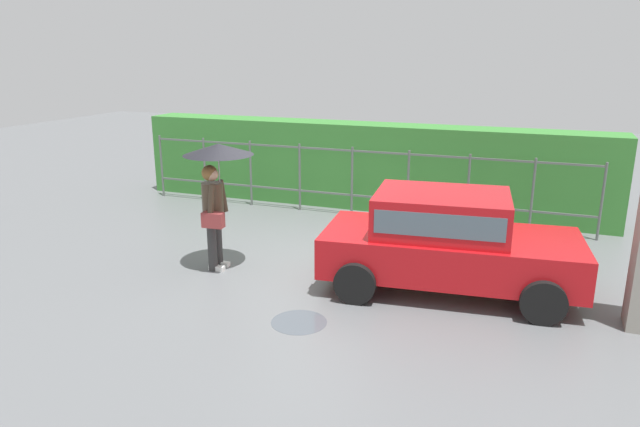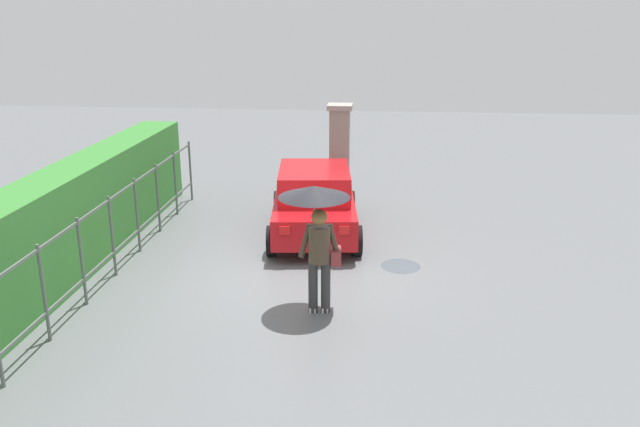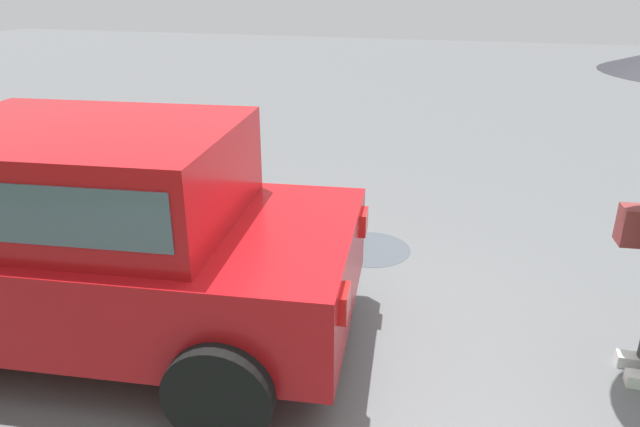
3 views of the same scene
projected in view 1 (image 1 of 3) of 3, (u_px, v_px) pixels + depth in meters
name	position (u px, v px, depth m)	size (l,w,h in m)	color
ground_plane	(298.00, 266.00, 9.57)	(40.00, 40.00, 0.00)	slate
car	(446.00, 238.00, 8.45)	(3.87, 2.17, 1.48)	#B71116
pedestrian	(216.00, 175.00, 9.10)	(1.11, 1.11, 2.06)	#333333
fence_section	(352.00, 178.00, 12.34)	(9.81, 0.05, 1.50)	#59605B
hedge_row	(364.00, 165.00, 13.07)	(10.76, 0.90, 1.90)	#387F33
puddle_near	(299.00, 322.00, 7.60)	(0.74, 0.74, 0.00)	#4C545B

